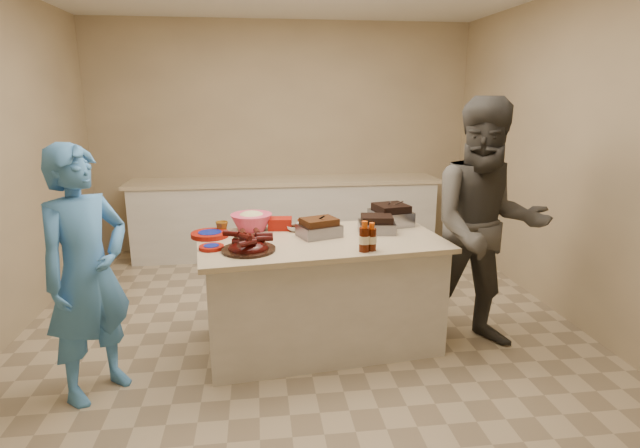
{
  "coord_description": "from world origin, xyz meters",
  "views": [
    {
      "loc": [
        -0.33,
        -3.6,
        1.85
      ],
      "look_at": [
        0.12,
        -0.08,
        0.93
      ],
      "focal_mm": 28.0,
      "sensor_mm": 36.0,
      "label": 1
    }
  ],
  "objects": [
    {
      "name": "room",
      "position": [
        0.0,
        0.0,
        0.0
      ],
      "size": [
        4.5,
        5.0,
        2.7
      ],
      "primitive_type": null,
      "color": "tan",
      "rests_on": "ground"
    },
    {
      "name": "back_counter",
      "position": [
        0.0,
        2.2,
        0.45
      ],
      "size": [
        3.6,
        0.64,
        0.9
      ],
      "primitive_type": null,
      "color": "silver",
      "rests_on": "ground"
    },
    {
      "name": "island",
      "position": [
        0.12,
        -0.13,
        0.0
      ],
      "size": [
        1.86,
        1.12,
        0.83
      ],
      "primitive_type": null,
      "rotation": [
        0.0,
        0.0,
        0.12
      ],
      "color": "silver",
      "rests_on": "ground"
    },
    {
      "name": "rib_platter",
      "position": [
        -0.4,
        -0.35,
        0.83
      ],
      "size": [
        0.37,
        0.37,
        0.15
      ],
      "primitive_type": null,
      "rotation": [
        0.0,
        0.0,
        0.0
      ],
      "color": "#410806",
      "rests_on": "island"
    },
    {
      "name": "pulled_pork_tray",
      "position": [
        0.12,
        -0.06,
        0.83
      ],
      "size": [
        0.35,
        0.31,
        0.09
      ],
      "primitive_type": "cube",
      "rotation": [
        0.0,
        0.0,
        0.34
      ],
      "color": "#47230F",
      "rests_on": "island"
    },
    {
      "name": "brisket_tray",
      "position": [
        0.57,
        0.0,
        0.83
      ],
      "size": [
        0.3,
        0.26,
        0.08
      ],
      "primitive_type": "cube",
      "rotation": [
        0.0,
        0.0,
        -0.13
      ],
      "color": "black",
      "rests_on": "island"
    },
    {
      "name": "roasting_pan",
      "position": [
        0.73,
        0.21,
        0.83
      ],
      "size": [
        0.34,
        0.34,
        0.12
      ],
      "primitive_type": "cube",
      "rotation": [
        0.0,
        0.0,
        0.21
      ],
      "color": "gray",
      "rests_on": "island"
    },
    {
      "name": "coleslaw_bowl",
      "position": [
        -0.38,
        0.18,
        0.83
      ],
      "size": [
        0.35,
        0.35,
        0.22
      ],
      "primitive_type": null,
      "rotation": [
        0.0,
        0.0,
        0.12
      ],
      "color": "#DC3D61",
      "rests_on": "island"
    },
    {
      "name": "sausage_plate",
      "position": [
        0.12,
        0.24,
        0.83
      ],
      "size": [
        0.4,
        0.4,
        0.05
      ],
      "primitive_type": "cylinder",
      "rotation": [
        0.0,
        0.0,
        0.37
      ],
      "color": "silver",
      "rests_on": "island"
    },
    {
      "name": "mac_cheese_dish",
      "position": [
        0.75,
        0.28,
        0.83
      ],
      "size": [
        0.37,
        0.29,
        0.09
      ],
      "primitive_type": "cube",
      "rotation": [
        0.0,
        0.0,
        -0.14
      ],
      "color": "orange",
      "rests_on": "island"
    },
    {
      "name": "bbq_bottle_a",
      "position": [
        0.37,
        -0.46,
        0.83
      ],
      "size": [
        0.08,
        0.08,
        0.21
      ],
      "primitive_type": "cylinder",
      "rotation": [
        0.0,
        0.0,
        0.12
      ],
      "color": "#3F1103",
      "rests_on": "island"
    },
    {
      "name": "bbq_bottle_b",
      "position": [
        0.42,
        -0.45,
        0.83
      ],
      "size": [
        0.07,
        0.07,
        0.19
      ],
      "primitive_type": "cylinder",
      "rotation": [
        0.0,
        0.0,
        0.12
      ],
      "color": "#3F1103",
      "rests_on": "island"
    },
    {
      "name": "mustard_bottle",
      "position": [
        0.04,
        -0.02,
        0.83
      ],
      "size": [
        0.05,
        0.05,
        0.12
      ],
      "primitive_type": "cylinder",
      "rotation": [
        0.0,
        0.0,
        0.12
      ],
      "color": "#F8AD1D",
      "rests_on": "island"
    },
    {
      "name": "sauce_bowl",
      "position": [
        -0.04,
        0.12,
        0.83
      ],
      "size": [
        0.14,
        0.06,
        0.14
      ],
      "primitive_type": "imported",
      "rotation": [
        0.0,
        0.0,
        0.12
      ],
      "color": "silver",
      "rests_on": "island"
    },
    {
      "name": "plate_stack_large",
      "position": [
        -0.69,
        0.04,
        0.83
      ],
      "size": [
        0.31,
        0.31,
        0.03
      ],
      "primitive_type": "cylinder",
      "rotation": [
        0.0,
        0.0,
        0.12
      ],
      "color": "maroon",
      "rests_on": "island"
    },
    {
      "name": "plate_stack_small",
      "position": [
        -0.65,
        -0.28,
        0.83
      ],
      "size": [
        0.19,
        0.19,
        0.02
      ],
      "primitive_type": "cylinder",
      "rotation": [
        0.0,
        0.0,
        0.12
      ],
      "color": "maroon",
      "rests_on": "island"
    },
    {
      "name": "plastic_cup",
      "position": [
        -0.61,
        0.14,
        0.83
      ],
      "size": [
        0.1,
        0.1,
        0.09
      ],
      "primitive_type": "imported",
      "rotation": [
        0.0,
        0.0,
        0.12
      ],
      "color": "#8F5C17",
      "rests_on": "island"
    },
    {
      "name": "basket_stack",
      "position": [
        -0.16,
        0.18,
        0.83
      ],
      "size": [
        0.19,
        0.15,
        0.09
      ],
      "primitive_type": "cube",
      "rotation": [
        0.0,
        0.0,
        -0.1
      ],
      "color": "maroon",
      "rests_on": "island"
    },
    {
      "name": "guest_blue",
      "position": [
        -1.37,
        -0.59,
        0.0
      ],
      "size": [
        1.6,
        1.45,
        0.38
      ],
      "primitive_type": "imported",
      "rotation": [
        0.0,
        0.0,
        0.89
      ],
      "color": "#4386CE",
      "rests_on": "ground"
    },
    {
      "name": "guest_gray",
      "position": [
        1.3,
        -0.28,
        0.0
      ],
      "size": [
        1.21,
        1.98,
        0.7
      ],
      "primitive_type": "imported",
      "rotation": [
        0.0,
        0.0,
        -0.18
      ],
      "color": "#494741",
      "rests_on": "ground"
    }
  ]
}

